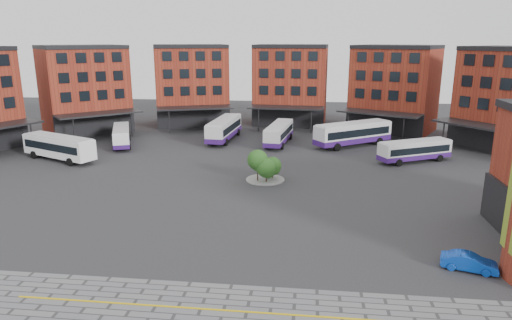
# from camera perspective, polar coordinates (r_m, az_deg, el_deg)

# --- Properties ---
(ground) EXTENTS (160.00, 160.00, 0.00)m
(ground) POSITION_cam_1_polar(r_m,az_deg,el_deg) (41.16, -3.25, -7.42)
(ground) COLOR #28282B
(ground) RESTS_ON ground
(yellow_line) EXTENTS (26.00, 0.15, 0.02)m
(yellow_line) POSITION_cam_1_polar(r_m,az_deg,el_deg) (28.58, -4.09, -18.21)
(yellow_line) COLOR gold
(yellow_line) RESTS_ON paving_zone
(main_building) EXTENTS (94.14, 42.48, 14.60)m
(main_building) POSITION_cam_1_polar(r_m,az_deg,el_deg) (77.05, -2.00, 8.67)
(main_building) COLOR maroon
(main_building) RESTS_ON ground
(tree_island) EXTENTS (4.40, 4.40, 3.69)m
(tree_island) POSITION_cam_1_polar(r_m,az_deg,el_deg) (51.15, 1.12, -0.74)
(tree_island) COLOR gray
(tree_island) RESTS_ON ground
(bus_a) EXTENTS (11.54, 7.04, 3.24)m
(bus_a) POSITION_cam_1_polar(r_m,az_deg,el_deg) (65.61, -23.44, 1.63)
(bus_a) COLOR white
(bus_a) RESTS_ON ground
(bus_b) EXTENTS (5.83, 10.08, 2.80)m
(bus_b) POSITION_cam_1_polar(r_m,az_deg,el_deg) (71.58, -16.47, 2.95)
(bus_b) COLOR white
(bus_b) RESTS_ON ground
(bus_c) EXTENTS (3.78, 12.21, 3.39)m
(bus_c) POSITION_cam_1_polar(r_m,az_deg,el_deg) (72.56, -4.00, 3.94)
(bus_c) COLOR silver
(bus_c) RESTS_ON ground
(bus_d) EXTENTS (3.94, 11.14, 3.07)m
(bus_d) POSITION_cam_1_polar(r_m,az_deg,el_deg) (69.81, 2.88, 3.38)
(bus_d) COLOR silver
(bus_d) RESTS_ON ground
(bus_e) EXTENTS (12.00, 9.65, 3.56)m
(bus_e) POSITION_cam_1_polar(r_m,az_deg,el_deg) (69.71, 12.04, 3.27)
(bus_e) COLOR silver
(bus_e) RESTS_ON ground
(bus_f) EXTENTS (10.06, 6.66, 2.85)m
(bus_f) POSITION_cam_1_polar(r_m,az_deg,el_deg) (62.93, 19.23, 1.15)
(bus_f) COLOR silver
(bus_f) RESTS_ON ground
(blue_car) EXTENTS (3.94, 2.26, 1.23)m
(blue_car) POSITION_cam_1_polar(r_m,az_deg,el_deg) (35.69, 25.09, -11.48)
(blue_car) COLOR #0E3FB8
(blue_car) RESTS_ON ground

